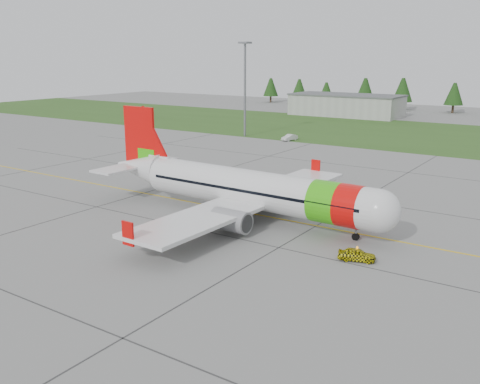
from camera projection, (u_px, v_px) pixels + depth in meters
The scene contains 9 objects.
ground at pixel (195, 229), 55.55m from camera, with size 320.00×320.00×0.00m, color gray.
aircraft at pixel (248, 189), 58.59m from camera, with size 37.65×34.59×11.40m.
follow_me_car at pixel (357, 243), 46.58m from camera, with size 1.32×1.12×3.28m, color #FBF10D.
service_van at pixel (290, 131), 112.97m from camera, with size 1.39×1.31×3.98m, color silver.
grass_strip at pixel (420, 135), 121.52m from camera, with size 320.00×50.00×0.03m, color #30561E.
taxi_guideline at pixel (238, 211), 61.98m from camera, with size 120.00×0.25×0.02m, color gold.
hangar_west at pixel (346, 106), 159.50m from camera, with size 32.00×14.00×6.00m, color #A8A8A3.
floodlight_mast at pixel (245, 91), 117.01m from camera, with size 0.50×0.50×20.00m, color slate.
treeline at pixel (473, 97), 165.34m from camera, with size 160.00×8.00×10.00m, color #1C3F14, non-canonical shape.
Camera 1 is at (33.32, -41.30, 17.49)m, focal length 40.00 mm.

